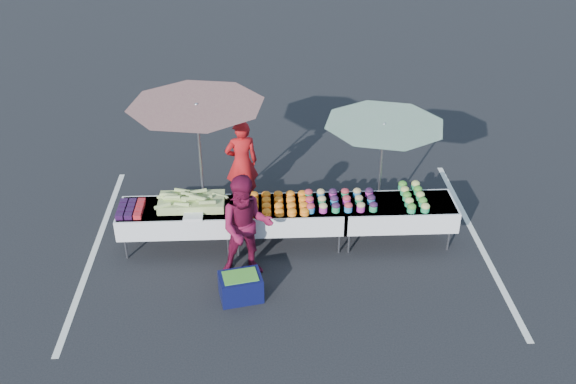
{
  "coord_description": "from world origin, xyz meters",
  "views": [
    {
      "loc": [
        -0.39,
        -8.79,
        6.23
      ],
      "look_at": [
        0.0,
        0.0,
        1.0
      ],
      "focal_mm": 40.0,
      "sensor_mm": 36.0,
      "label": 1
    }
  ],
  "objects_px": {
    "table_left": "(177,217)",
    "table_center": "(288,214)",
    "storage_bin": "(241,286)",
    "vendor": "(242,163)",
    "table_right": "(397,211)",
    "umbrella_right": "(384,133)",
    "umbrella_left": "(197,115)",
    "customer": "(246,227)"
  },
  "relations": [
    {
      "from": "customer",
      "to": "umbrella_right",
      "type": "distance_m",
      "value": 2.67
    },
    {
      "from": "table_center",
      "to": "storage_bin",
      "type": "distance_m",
      "value": 1.6
    },
    {
      "from": "table_left",
      "to": "vendor",
      "type": "xyz_separation_m",
      "value": [
        1.03,
        1.37,
        0.23
      ]
    },
    {
      "from": "umbrella_right",
      "to": "storage_bin",
      "type": "distance_m",
      "value": 3.31
    },
    {
      "from": "table_center",
      "to": "customer",
      "type": "bearing_deg",
      "value": -131.46
    },
    {
      "from": "table_left",
      "to": "table_center",
      "type": "height_order",
      "value": "same"
    },
    {
      "from": "table_left",
      "to": "customer",
      "type": "relative_size",
      "value": 1.1
    },
    {
      "from": "table_center",
      "to": "storage_bin",
      "type": "xyz_separation_m",
      "value": [
        -0.76,
        -1.35,
        -0.38
      ]
    },
    {
      "from": "table_right",
      "to": "customer",
      "type": "xyz_separation_m",
      "value": [
        -2.46,
        -0.75,
        0.27
      ]
    },
    {
      "from": "table_center",
      "to": "storage_bin",
      "type": "bearing_deg",
      "value": -119.26
    },
    {
      "from": "table_left",
      "to": "table_right",
      "type": "bearing_deg",
      "value": 0.0
    },
    {
      "from": "table_center",
      "to": "storage_bin",
      "type": "height_order",
      "value": "table_center"
    },
    {
      "from": "table_right",
      "to": "umbrella_right",
      "type": "distance_m",
      "value": 1.32
    },
    {
      "from": "table_right",
      "to": "umbrella_left",
      "type": "xyz_separation_m",
      "value": [
        -3.22,
        0.68,
        1.48
      ]
    },
    {
      "from": "customer",
      "to": "table_right",
      "type": "bearing_deg",
      "value": 13.14
    },
    {
      "from": "umbrella_left",
      "to": "storage_bin",
      "type": "xyz_separation_m",
      "value": [
        0.67,
        -2.03,
        -1.85
      ]
    },
    {
      "from": "table_left",
      "to": "umbrella_left",
      "type": "bearing_deg",
      "value": 61.04
    },
    {
      "from": "table_right",
      "to": "table_center",
      "type": "bearing_deg",
      "value": 180.0
    },
    {
      "from": "table_left",
      "to": "table_center",
      "type": "xyz_separation_m",
      "value": [
        1.8,
        0.0,
        0.0
      ]
    },
    {
      "from": "umbrella_left",
      "to": "umbrella_right",
      "type": "xyz_separation_m",
      "value": [
        2.97,
        -0.28,
        -0.25
      ]
    },
    {
      "from": "vendor",
      "to": "storage_bin",
      "type": "xyz_separation_m",
      "value": [
        0.01,
        -2.73,
        -0.61
      ]
    },
    {
      "from": "table_center",
      "to": "umbrella_left",
      "type": "height_order",
      "value": "umbrella_left"
    },
    {
      "from": "umbrella_left",
      "to": "umbrella_right",
      "type": "bearing_deg",
      "value": -5.36
    },
    {
      "from": "customer",
      "to": "umbrella_right",
      "type": "xyz_separation_m",
      "value": [
        2.21,
        1.15,
        0.96
      ]
    },
    {
      "from": "table_center",
      "to": "customer",
      "type": "distance_m",
      "value": 1.04
    },
    {
      "from": "table_left",
      "to": "storage_bin",
      "type": "distance_m",
      "value": 1.75
    },
    {
      "from": "table_right",
      "to": "umbrella_right",
      "type": "xyz_separation_m",
      "value": [
        -0.25,
        0.4,
        1.23
      ]
    },
    {
      "from": "customer",
      "to": "umbrella_left",
      "type": "distance_m",
      "value": 2.02
    },
    {
      "from": "vendor",
      "to": "storage_bin",
      "type": "height_order",
      "value": "vendor"
    },
    {
      "from": "table_left",
      "to": "table_right",
      "type": "xyz_separation_m",
      "value": [
        3.6,
        0.0,
        0.0
      ]
    },
    {
      "from": "vendor",
      "to": "table_left",
      "type": "bearing_deg",
      "value": 40.86
    },
    {
      "from": "table_left",
      "to": "umbrella_right",
      "type": "relative_size",
      "value": 0.85
    },
    {
      "from": "table_center",
      "to": "umbrella_right",
      "type": "height_order",
      "value": "umbrella_right"
    },
    {
      "from": "table_center",
      "to": "umbrella_right",
      "type": "relative_size",
      "value": 0.85
    },
    {
      "from": "table_center",
      "to": "customer",
      "type": "xyz_separation_m",
      "value": [
        -0.66,
        -0.75,
        0.27
      ]
    },
    {
      "from": "table_left",
      "to": "storage_bin",
      "type": "bearing_deg",
      "value": -52.46
    },
    {
      "from": "customer",
      "to": "umbrella_right",
      "type": "relative_size",
      "value": 0.77
    },
    {
      "from": "table_left",
      "to": "table_center",
      "type": "distance_m",
      "value": 1.8
    },
    {
      "from": "table_left",
      "to": "umbrella_left",
      "type": "height_order",
      "value": "umbrella_left"
    },
    {
      "from": "table_right",
      "to": "storage_bin",
      "type": "relative_size",
      "value": 2.7
    },
    {
      "from": "table_left",
      "to": "vendor",
      "type": "bearing_deg",
      "value": 53.09
    },
    {
      "from": "storage_bin",
      "to": "table_center",
      "type": "bearing_deg",
      "value": 49.19
    }
  ]
}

